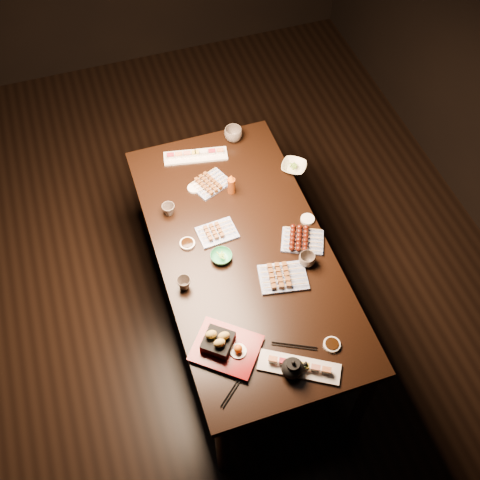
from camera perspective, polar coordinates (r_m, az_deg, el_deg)
name	(u,v)px	position (r m, az deg, el deg)	size (l,w,h in m)	color
ground	(202,291)	(3.96, -3.64, -4.81)	(5.00, 5.00, 0.00)	black
dining_table	(243,286)	(3.53, 0.26, -4.38)	(0.90, 1.80, 0.75)	black
sushi_platter_near	(299,366)	(2.87, 5.65, -11.77)	(0.39, 0.11, 0.05)	white
sushi_platter_far	(195,154)	(3.64, -4.24, 8.12)	(0.38, 0.11, 0.05)	white
yakitori_plate_center	(217,231)	(3.26, -2.19, 0.90)	(0.21, 0.15, 0.05)	#828EB6
yakitori_plate_right	(283,275)	(3.10, 4.13, -3.34)	(0.25, 0.18, 0.06)	#828EB6
yakitori_plate_left	(211,182)	(3.48, -2.79, 5.53)	(0.21, 0.15, 0.05)	#828EB6
tsukune_plate	(303,239)	(3.24, 5.97, 0.11)	(0.22, 0.16, 0.06)	#828EB6
edamame_bowl_green	(221,257)	(3.17, -1.79, -1.60)	(0.12, 0.12, 0.04)	#349F62
edamame_bowl_cream	(294,167)	(3.58, 5.13, 6.92)	(0.14, 0.14, 0.04)	#EBE7C1
tempura_tray	(226,344)	(2.87, -1.34, -9.87)	(0.31, 0.25, 0.11)	black
teacup_near_left	(184,283)	(3.07, -5.33, -4.12)	(0.07, 0.07, 0.07)	brown
teacup_mid_right	(307,260)	(3.16, 6.37, -1.86)	(0.09, 0.09, 0.07)	brown
teacup_far_left	(169,210)	(3.36, -6.79, 2.88)	(0.07, 0.07, 0.07)	brown
teacup_far_right	(233,134)	(3.72, -0.64, 9.99)	(0.11, 0.11, 0.09)	brown
teapot	(293,367)	(2.84, 5.02, -11.90)	(0.13, 0.13, 0.11)	black
condiment_bottle	(231,184)	(3.41, -0.83, 5.37)	(0.05, 0.05, 0.14)	#833711
sauce_dish_west	(187,244)	(3.24, -5.01, -0.34)	(0.08, 0.08, 0.01)	white
sauce_dish_east	(308,219)	(3.35, 6.42, 1.98)	(0.08, 0.08, 0.01)	white
sauce_dish_se	(332,345)	(2.96, 8.70, -9.77)	(0.08, 0.08, 0.01)	white
sauce_dish_nw	(194,188)	(3.48, -4.38, 4.92)	(0.08, 0.08, 0.01)	white
chopsticks_near	(235,387)	(2.84, -0.47, -13.73)	(0.23, 0.02, 0.01)	black
chopsticks_se	(294,346)	(2.94, 5.17, -9.97)	(0.22, 0.02, 0.01)	black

